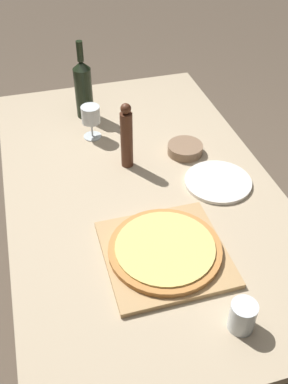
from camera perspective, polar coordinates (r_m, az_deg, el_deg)
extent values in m
plane|color=brown|center=(2.22, -0.42, -13.49)|extent=(12.00, 12.00, 0.00)
cube|color=tan|center=(1.70, -0.53, 0.67)|extent=(0.99, 1.66, 0.03)
cylinder|color=brown|center=(2.49, -15.00, 3.46)|extent=(0.06, 0.06, 0.69)
cylinder|color=brown|center=(2.61, 4.21, 6.72)|extent=(0.06, 0.06, 0.69)
cube|color=tan|center=(1.43, 2.66, -7.78)|extent=(0.38, 0.38, 0.02)
cylinder|color=#BC7A3D|center=(1.41, 2.69, -7.30)|extent=(0.36, 0.36, 0.02)
cylinder|color=#E0C66B|center=(1.40, 2.70, -6.97)|extent=(0.31, 0.31, 0.01)
cylinder|color=black|center=(2.05, -7.65, 12.36)|extent=(0.08, 0.08, 0.23)
cone|color=black|center=(2.00, -7.99, 15.69)|extent=(0.08, 0.08, 0.04)
cylinder|color=black|center=(1.97, -8.16, 17.28)|extent=(0.03, 0.03, 0.09)
cylinder|color=#4C2819|center=(1.72, -2.21, 6.59)|extent=(0.05, 0.05, 0.23)
sphere|color=#4C2819|center=(1.64, -2.33, 10.53)|extent=(0.04, 0.04, 0.04)
cylinder|color=silver|center=(1.95, -6.55, 7.05)|extent=(0.08, 0.08, 0.00)
cylinder|color=silver|center=(1.93, -6.63, 7.96)|extent=(0.01, 0.01, 0.07)
cylinder|color=silver|center=(1.90, -6.79, 9.75)|extent=(0.08, 0.08, 0.07)
cylinder|color=#84664C|center=(1.84, 5.24, 5.47)|extent=(0.14, 0.14, 0.04)
cylinder|color=silver|center=(1.27, 12.40, -15.14)|extent=(0.07, 0.07, 0.09)
cylinder|color=silver|center=(1.71, 9.37, 1.29)|extent=(0.25, 0.25, 0.01)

